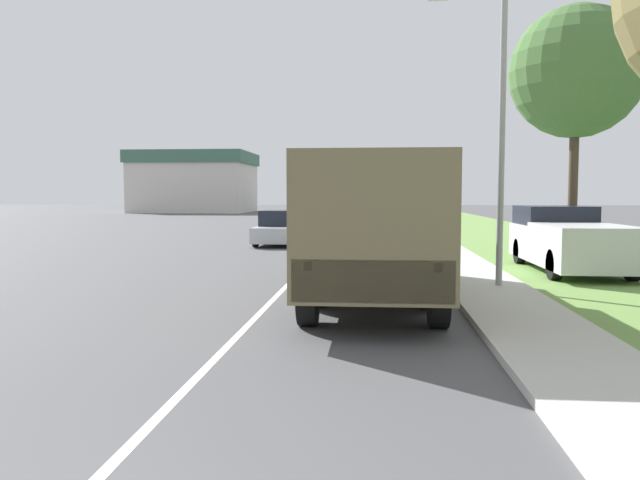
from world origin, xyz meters
name	(u,v)px	position (x,y,z in m)	size (l,w,h in m)	color
ground_plane	(345,226)	(0.00, 40.00, 0.00)	(180.00, 180.00, 0.00)	#4C4C4F
lane_centre_stripe	(345,226)	(0.00, 40.00, 0.00)	(0.12, 120.00, 0.00)	silver
sidewalk_right	(413,226)	(4.50, 40.00, 0.06)	(1.80, 120.00, 0.12)	beige
grass_strip_right	(480,227)	(8.90, 40.00, 0.01)	(7.00, 120.00, 0.02)	#6B9347
military_truck	(374,223)	(2.00, 10.49, 1.55)	(2.36, 7.71, 2.74)	#545B3D
car_nearest_ahead	(281,229)	(-1.97, 24.38, 0.66)	(1.80, 4.32, 1.45)	#B7BABF
car_second_ahead	(376,222)	(2.07, 32.76, 0.63)	(1.77, 4.32, 1.39)	silver
car_third_ahead	(328,213)	(-1.69, 46.93, 0.72)	(1.81, 4.57, 1.61)	navy
car_fourth_ahead	(331,210)	(-2.05, 55.55, 0.70)	(1.73, 4.21, 1.57)	#B7BABF
car_farthest_ahead	(377,208)	(2.16, 70.60, 0.64)	(1.82, 4.58, 1.41)	navy
pickup_truck	(568,239)	(7.33, 15.94, 0.88)	(2.07, 5.63, 1.75)	silver
lamp_post	(492,107)	(4.53, 12.16, 3.99)	(1.69, 0.24, 6.43)	gray
tree_mid_right	(576,73)	(8.20, 18.48, 5.88)	(4.07, 4.07, 7.91)	#4C3D2D
building_distant	(195,182)	(-20.06, 73.28, 3.68)	(13.91, 11.65, 7.27)	beige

